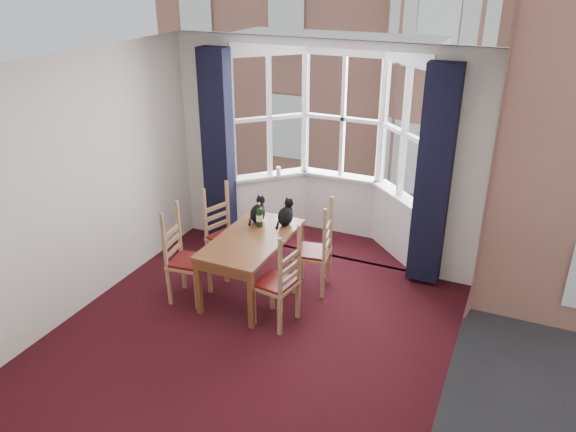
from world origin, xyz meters
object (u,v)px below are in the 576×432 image
Objects in this scene: chair_left_near at (181,261)px; chair_right_near at (283,286)px; cat_right at (286,215)px; wine_bottle at (259,216)px; chair_left_far at (222,236)px; candle_tall at (278,171)px; cat_left at (258,212)px; dining_table at (252,244)px; chair_right_far at (320,254)px.

chair_right_near is at bearing -0.85° from chair_left_near.
wine_bottle is at bearing -146.39° from cat_right.
chair_left_near is 1.29m from chair_right_near.
wine_bottle is (0.53, -0.01, 0.38)m from chair_left_far.
candle_tall reaches higher than chair_right_near.
cat_right reaches higher than candle_tall.
candle_tall is (0.29, 2.04, 0.46)m from chair_left_near.
chair_left_far is 6.99× the size of candle_tall.
chair_left_near is 6.99× the size of candle_tall.
cat_left is 2.55× the size of candle_tall.
chair_right_far reaches higher than dining_table.
chair_right_near is 1.08m from cat_right.
chair_left_near and chair_right_far have the same top height.
chair_right_far is at bearing 2.47° from chair_left_far.
chair_left_far is at bearing 81.97° from chair_left_near.
dining_table is 0.38m from wine_bottle.
chair_right_far is 6.99× the size of candle_tall.
cat_right is at bearing 11.56° from chair_left_far.
wine_bottle is (0.64, 0.74, 0.38)m from chair_left_near.
cat_right is (0.22, 0.48, 0.22)m from dining_table.
candle_tall reaches higher than dining_table.
chair_left_near is at bearing -123.14° from cat_left.
cat_left is at bearing -170.45° from cat_right.
wine_bottle is 2.29× the size of candle_tall.
dining_table is at bearing -114.44° from cat_right.
wine_bottle is at bearing -174.74° from chair_right_far.
cat_left is at bearing -76.98° from candle_tall.
chair_left_far is at bearing 178.54° from wine_bottle.
cat_right is at bearing 112.27° from chair_right_near.
cat_left is at bearing 56.86° from chair_left_near.
chair_right_far is at bearing -48.15° from candle_tall.
chair_right_near is at bearing -50.47° from cat_left.
wine_bottle is at bearing 130.50° from chair_right_near.
cat_right reaches higher than chair_right_near.
chair_left_far reaches higher than dining_table.
chair_right_far is at bearing -3.50° from cat_left.
cat_left reaches higher than wine_bottle.
cat_left is 1.21m from candle_tall.
chair_right_near is at bearing -33.24° from chair_left_far.
chair_left_far is 2.74× the size of cat_left.
cat_right is at bearing 45.45° from chair_left_near.
chair_left_near and chair_right_near have the same top height.
dining_table is 0.68m from chair_left_far.
chair_left_near is 2.74× the size of cat_left.
chair_left_far is (-0.58, 0.32, -0.16)m from dining_table.
dining_table is at bearing -73.41° from cat_left.
cat_right is (-0.48, 0.11, 0.38)m from chair_right_far.
wine_bottle is (-0.27, -0.18, 0.00)m from cat_right.
cat_right is 0.32m from wine_bottle.
chair_left_far is 1.00× the size of chair_right_near.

